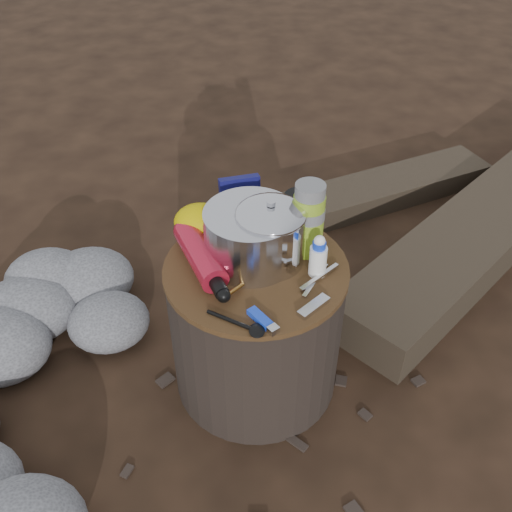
{
  "coord_description": "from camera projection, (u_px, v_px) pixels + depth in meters",
  "views": [
    {
      "loc": [
        -0.07,
        -1.13,
        1.42
      ],
      "look_at": [
        0.0,
        0.0,
        0.48
      ],
      "focal_mm": 40.77,
      "sensor_mm": 36.0,
      "label": 1
    }
  ],
  "objects": [
    {
      "name": "food_pouch",
      "position": [
        240.0,
        201.0,
        1.61
      ],
      "size": [
        0.11,
        0.05,
        0.14
      ],
      "primitive_type": "cube",
      "rotation": [
        0.0,
        0.0,
        0.19
      ],
      "color": "#0E0E51",
      "rests_on": "stump"
    },
    {
      "name": "thermos",
      "position": [
        308.0,
        219.0,
        1.49
      ],
      "size": [
        0.08,
        0.08,
        0.2
      ],
      "primitive_type": "cylinder",
      "color": "#88AD25",
      "rests_on": "stump"
    },
    {
      "name": "pot_grabber",
      "position": [
        315.0,
        279.0,
        1.46
      ],
      "size": [
        0.12,
        0.13,
        0.01
      ],
      "primitive_type": null,
      "rotation": [
        0.0,
        0.0,
        -0.71
      ],
      "color": "silver",
      "rests_on": "stump"
    },
    {
      "name": "ground",
      "position": [
        256.0,
        376.0,
        1.78
      ],
      "size": [
        60.0,
        60.0,
        0.0
      ],
      "primitive_type": "plane",
      "color": "black",
      "rests_on": "ground"
    },
    {
      "name": "squeeze_bottle",
      "position": [
        318.0,
        257.0,
        1.45
      ],
      "size": [
        0.04,
        0.04,
        0.11
      ],
      "primitive_type": "cylinder",
      "color": "white",
      "rests_on": "stump"
    },
    {
      "name": "foil_windscreen",
      "position": [
        251.0,
        236.0,
        1.48
      ],
      "size": [
        0.24,
        0.24,
        0.15
      ],
      "primitive_type": "cylinder",
      "color": "silver",
      "rests_on": "stump"
    },
    {
      "name": "fuel_bottle",
      "position": [
        200.0,
        255.0,
        1.48
      ],
      "size": [
        0.17,
        0.3,
        0.07
      ],
      "primitive_type": null,
      "rotation": [
        0.0,
        0.0,
        0.35
      ],
      "color": "#AE182E",
      "rests_on": "stump"
    },
    {
      "name": "rock_ring",
      "position": [
        37.0,
        379.0,
        1.65
      ],
      "size": [
        0.48,
        1.04,
        0.21
      ],
      "primitive_type": null,
      "color": "slate",
      "rests_on": "ground"
    },
    {
      "name": "stuff_sack",
      "position": [
        200.0,
        222.0,
        1.57
      ],
      "size": [
        0.14,
        0.12,
        0.1
      ],
      "primitive_type": "ellipsoid",
      "color": "#CEB500",
      "rests_on": "stump"
    },
    {
      "name": "travel_mug",
      "position": [
        301.0,
        218.0,
        1.55
      ],
      "size": [
        0.09,
        0.09,
        0.14
      ],
      "primitive_type": "cylinder",
      "color": "black",
      "rests_on": "stump"
    },
    {
      "name": "spork",
      "position": [
        231.0,
        320.0,
        1.35
      ],
      "size": [
        0.14,
        0.1,
        0.01
      ],
      "primitive_type": null,
      "rotation": [
        0.0,
        0.0,
        1.01
      ],
      "color": "black",
      "rests_on": "stump"
    },
    {
      "name": "stump",
      "position": [
        256.0,
        326.0,
        1.64
      ],
      "size": [
        0.48,
        0.48,
        0.44
      ],
      "primitive_type": "cylinder",
      "color": "black",
      "rests_on": "ground"
    },
    {
      "name": "lighter",
      "position": [
        260.0,
        318.0,
        1.35
      ],
      "size": [
        0.07,
        0.09,
        0.02
      ],
      "primitive_type": "cube",
      "rotation": [
        0.0,
        0.0,
        0.61
      ],
      "color": "blue",
      "rests_on": "stump"
    },
    {
      "name": "multitool",
      "position": [
        314.0,
        306.0,
        1.38
      ],
      "size": [
        0.09,
        0.08,
        0.01
      ],
      "primitive_type": "cube",
      "rotation": [
        0.0,
        0.0,
        -0.86
      ],
      "color": "silver",
      "rests_on": "stump"
    },
    {
      "name": "log_main",
      "position": [
        496.0,
        218.0,
        2.29
      ],
      "size": [
        1.53,
        1.45,
        0.15
      ],
      "primitive_type": "cube",
      "rotation": [
        0.0,
        0.0,
        -0.83
      ],
      "color": "#32291E",
      "rests_on": "ground"
    },
    {
      "name": "log_small",
      "position": [
        369.0,
        194.0,
        2.47
      ],
      "size": [
        1.14,
        0.62,
        0.1
      ],
      "primitive_type": "cube",
      "rotation": [
        0.0,
        0.0,
        -1.19
      ],
      "color": "#32291E",
      "rests_on": "ground"
    },
    {
      "name": "camping_pot",
      "position": [
        270.0,
        233.0,
        1.47
      ],
      "size": [
        0.18,
        0.18,
        0.18
      ],
      "primitive_type": "cylinder",
      "color": "silver",
      "rests_on": "stump"
    }
  ]
}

